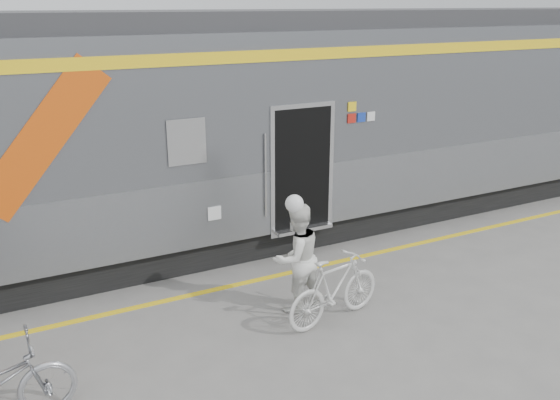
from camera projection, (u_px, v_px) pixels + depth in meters
ground at (301, 354)px, 7.50m from camera, size 90.00×90.00×0.00m
train at (148, 137)px, 10.08m from camera, size 24.00×3.17×4.10m
safety_strip at (234, 285)px, 9.30m from camera, size 24.00×0.12×0.01m
woman at (296, 258)px, 8.37m from camera, size 0.87×0.73×1.60m
bicycle_right at (335, 289)px, 8.14m from camera, size 1.66×0.73×0.97m
helmet_woman at (297, 196)px, 8.08m from camera, size 0.26×0.26×0.26m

